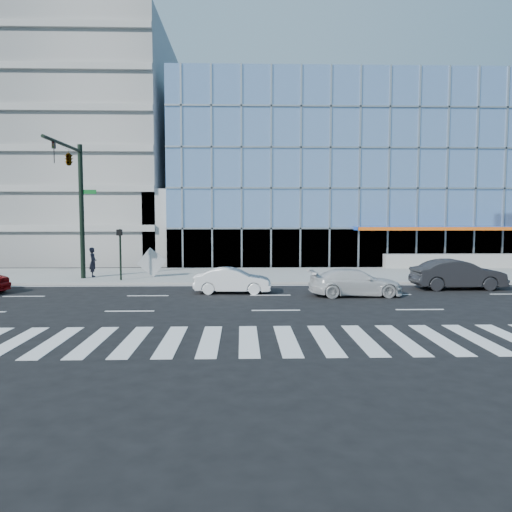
# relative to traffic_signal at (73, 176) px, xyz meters

# --- Properties ---
(ground) EXTENTS (160.00, 160.00, 0.00)m
(ground) POSITION_rel_traffic_signal_xyz_m (11.00, -4.57, -6.16)
(ground) COLOR black
(ground) RESTS_ON ground
(sidewalk) EXTENTS (120.00, 8.00, 0.15)m
(sidewalk) POSITION_rel_traffic_signal_xyz_m (11.00, 3.43, -6.09)
(sidewalk) COLOR gray
(sidewalk) RESTS_ON ground
(theatre_building) EXTENTS (42.00, 26.00, 15.00)m
(theatre_building) POSITION_rel_traffic_signal_xyz_m (25.00, 21.43, 1.34)
(theatre_building) COLOR #7EA1D3
(theatre_building) RESTS_ON ground
(parking_garage) EXTENTS (24.00, 24.00, 20.00)m
(parking_garage) POSITION_rel_traffic_signal_xyz_m (-9.00, 21.43, 3.84)
(parking_garage) COLOR gray
(parking_garage) RESTS_ON ground
(ramp_block) EXTENTS (6.00, 8.00, 6.00)m
(ramp_block) POSITION_rel_traffic_signal_xyz_m (5.00, 13.43, -3.16)
(ramp_block) COLOR gray
(ramp_block) RESTS_ON ground
(tower_backdrop) EXTENTS (14.00, 14.00, 48.00)m
(tower_backdrop) POSITION_rel_traffic_signal_xyz_m (-19.00, 65.43, 17.84)
(tower_backdrop) COLOR gray
(tower_backdrop) RESTS_ON ground
(traffic_signal) EXTENTS (1.14, 5.74, 8.00)m
(traffic_signal) POSITION_rel_traffic_signal_xyz_m (0.00, 0.00, 0.00)
(traffic_signal) COLOR black
(traffic_signal) RESTS_ON sidewalk
(ped_signal_post) EXTENTS (0.30, 0.33, 3.00)m
(ped_signal_post) POSITION_rel_traffic_signal_xyz_m (2.50, 0.37, -4.02)
(ped_signal_post) COLOR black
(ped_signal_post) RESTS_ON sidewalk
(white_suv) EXTENTS (4.57, 1.95, 1.31)m
(white_suv) POSITION_rel_traffic_signal_xyz_m (15.13, -4.86, -5.51)
(white_suv) COLOR silver
(white_suv) RESTS_ON ground
(white_sedan) EXTENTS (3.92, 1.53, 1.27)m
(white_sedan) POSITION_rel_traffic_signal_xyz_m (9.13, -3.80, -5.53)
(white_sedan) COLOR silver
(white_sedan) RESTS_ON ground
(dark_sedan) EXTENTS (4.82, 1.74, 1.58)m
(dark_sedan) POSITION_rel_traffic_signal_xyz_m (21.13, -2.77, -5.38)
(dark_sedan) COLOR black
(dark_sedan) RESTS_ON ground
(pedestrian) EXTENTS (0.64, 0.78, 1.83)m
(pedestrian) POSITION_rel_traffic_signal_xyz_m (0.41, 2.05, -5.10)
(pedestrian) COLOR black
(pedestrian) RESTS_ON sidewalk
(tilted_panel) EXTENTS (1.83, 0.07, 1.83)m
(tilted_panel) POSITION_rel_traffic_signal_xyz_m (4.04, 1.93, -5.10)
(tilted_panel) COLOR #A8A8A8
(tilted_panel) RESTS_ON sidewalk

